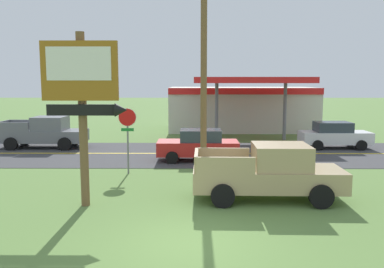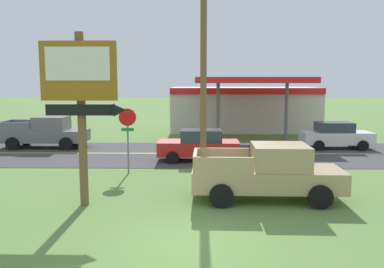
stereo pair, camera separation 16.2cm
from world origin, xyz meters
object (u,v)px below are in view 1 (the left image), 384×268
object	(u,v)px
car_red_mid_lane	(199,145)
motel_sign	(83,91)
car_white_near_lane	(334,135)
stop_sign	(128,129)
pickup_grey_on_road	(44,133)
gas_station	(242,107)
utility_pole	(204,58)
pickup_tan_parked_on_lawn	(269,173)

from	to	relation	value
car_red_mid_lane	motel_sign	bearing A→B (deg)	-115.67
motel_sign	car_white_near_lane	world-z (taller)	motel_sign
stop_sign	car_white_near_lane	world-z (taller)	stop_sign
stop_sign	car_red_mid_lane	bearing A→B (deg)	43.53
pickup_grey_on_road	car_red_mid_lane	size ratio (longest dim) A/B	1.24
gas_station	car_red_mid_lane	size ratio (longest dim) A/B	2.86
car_red_mid_lane	stop_sign	bearing A→B (deg)	-136.47
motel_sign	pickup_grey_on_road	distance (m)	13.51
motel_sign	utility_pole	distance (m)	5.51
utility_pole	car_red_mid_lane	size ratio (longest dim) A/B	2.28
car_white_near_lane	car_red_mid_lane	world-z (taller)	same
utility_pole	gas_station	xyz separation A→B (m)	(3.57, 17.55, -3.14)
stop_sign	car_red_mid_lane	distance (m)	4.56
motel_sign	gas_station	distance (m)	22.56
pickup_tan_parked_on_lawn	pickup_grey_on_road	world-z (taller)	same
pickup_tan_parked_on_lawn	pickup_grey_on_road	xyz separation A→B (m)	(-11.96, 11.02, 0.00)
stop_sign	utility_pole	size ratio (longest dim) A/B	0.31
utility_pole	gas_station	world-z (taller)	utility_pole
motel_sign	pickup_grey_on_road	size ratio (longest dim) A/B	1.10
utility_pole	car_red_mid_lane	world-z (taller)	utility_pole
stop_sign	car_white_near_lane	size ratio (longest dim) A/B	0.70
utility_pole	pickup_grey_on_road	xyz separation A→B (m)	(-9.70, 8.26, -4.12)
motel_sign	gas_station	bearing A→B (deg)	70.43
motel_sign	car_white_near_lane	size ratio (longest dim) A/B	1.36
pickup_tan_parked_on_lawn	pickup_grey_on_road	bearing A→B (deg)	137.34
stop_sign	car_red_mid_lane	size ratio (longest dim) A/B	0.70
utility_pole	car_white_near_lane	size ratio (longest dim) A/B	2.28
gas_station	car_red_mid_lane	distance (m)	13.85
pickup_tan_parked_on_lawn	utility_pole	bearing A→B (deg)	129.33
stop_sign	utility_pole	world-z (taller)	utility_pole
utility_pole	car_white_near_lane	distance (m)	12.43
stop_sign	pickup_grey_on_road	bearing A→B (deg)	132.04
gas_station	car_white_near_lane	size ratio (longest dim) A/B	2.86
utility_pole	car_red_mid_lane	xyz separation A→B (m)	(-0.17, 4.26, -4.25)
pickup_tan_parked_on_lawn	car_red_mid_lane	world-z (taller)	pickup_tan_parked_on_lawn
pickup_grey_on_road	car_red_mid_lane	distance (m)	10.34
stop_sign	car_white_near_lane	xyz separation A→B (m)	(11.61, 7.03, -1.20)
motel_sign	stop_sign	xyz separation A→B (m)	(0.60, 4.86, -1.80)
pickup_grey_on_road	motel_sign	bearing A→B (deg)	-64.23
motel_sign	gas_station	world-z (taller)	motel_sign
pickup_tan_parked_on_lawn	car_red_mid_lane	size ratio (longest dim) A/B	1.25
gas_station	pickup_grey_on_road	world-z (taller)	gas_station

